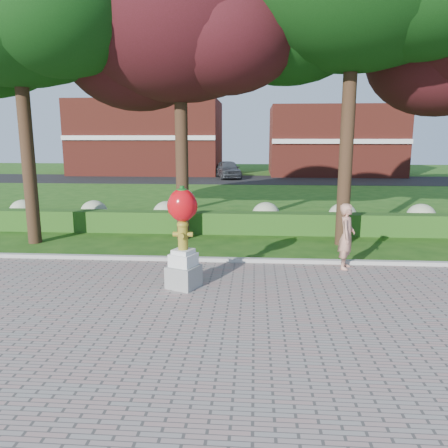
{
  "coord_description": "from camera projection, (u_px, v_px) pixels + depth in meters",
  "views": [
    {
      "loc": [
        0.54,
        -9.15,
        3.59
      ],
      "look_at": [
        -0.18,
        1.0,
        1.55
      ],
      "focal_mm": 35.0,
      "sensor_mm": 36.0,
      "label": 1
    }
  ],
  "objects": [
    {
      "name": "lawn_hedge",
      "position": [
        240.0,
        223.0,
        16.46
      ],
      "size": [
        24.0,
        0.7,
        0.8
      ],
      "primitive_type": "cube",
      "color": "#254E16",
      "rests_on": "ground"
    },
    {
      "name": "ground",
      "position": [
        229.0,
        301.0,
        9.69
      ],
      "size": [
        100.0,
        100.0,
        0.0
      ],
      "primitive_type": "plane",
      "color": "#1D4912",
      "rests_on": "ground"
    },
    {
      "name": "building_right",
      "position": [
        333.0,
        141.0,
        41.76
      ],
      "size": [
        12.0,
        8.0,
        6.4
      ],
      "primitive_type": "cube",
      "color": "maroon",
      "rests_on": "ground"
    },
    {
      "name": "curb",
      "position": [
        235.0,
        261.0,
        12.61
      ],
      "size": [
        40.0,
        0.18,
        0.15
      ],
      "primitive_type": "cube",
      "color": "#ADADA5",
      "rests_on": "ground"
    },
    {
      "name": "tree_mid_left",
      "position": [
        177.0,
        22.0,
        14.35
      ],
      "size": [
        8.25,
        7.04,
        10.69
      ],
      "color": "black",
      "rests_on": "ground"
    },
    {
      "name": "street",
      "position": [
        248.0,
        180.0,
        37.08
      ],
      "size": [
        50.0,
        8.0,
        0.02
      ],
      "primitive_type": "cube",
      "color": "black",
      "rests_on": "ground"
    },
    {
      "name": "walkway",
      "position": [
        211.0,
        411.0,
        5.78
      ],
      "size": [
        40.0,
        14.0,
        0.04
      ],
      "primitive_type": "cube",
      "color": "gray",
      "rests_on": "ground"
    },
    {
      "name": "woman",
      "position": [
        347.0,
        236.0,
        11.84
      ],
      "size": [
        0.61,
        0.76,
        1.79
      ],
      "primitive_type": "imported",
      "rotation": [
        0.0,
        0.0,
        1.25
      ],
      "color": "tan",
      "rests_on": "walkway"
    },
    {
      "name": "hydrant_sculpture",
      "position": [
        183.0,
        235.0,
        10.24
      ],
      "size": [
        0.87,
        0.87,
        2.44
      ],
      "rotation": [
        0.0,
        0.0,
        -0.42
      ],
      "color": "gray",
      "rests_on": "walkway"
    },
    {
      "name": "parked_car",
      "position": [
        228.0,
        169.0,
        38.3
      ],
      "size": [
        2.81,
        4.84,
        1.55
      ],
      "primitive_type": "imported",
      "rotation": [
        0.0,
        0.0,
        0.23
      ],
      "color": "#3F4246",
      "rests_on": "street"
    },
    {
      "name": "hydrangea_row",
      "position": [
        255.0,
        214.0,
        17.37
      ],
      "size": [
        20.1,
        1.1,
        0.99
      ],
      "color": "#ABB68B",
      "rests_on": "ground"
    },
    {
      "name": "building_left",
      "position": [
        148.0,
        138.0,
        42.95
      ],
      "size": [
        14.0,
        8.0,
        7.0
      ],
      "primitive_type": "cube",
      "color": "maroon",
      "rests_on": "ground"
    }
  ]
}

